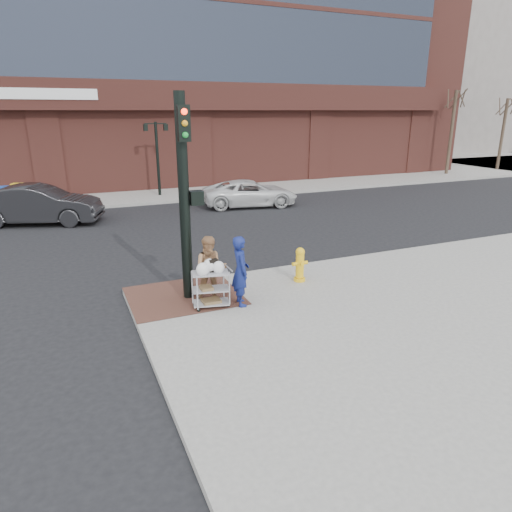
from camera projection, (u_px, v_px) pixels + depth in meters
name	position (u px, v px, depth m)	size (l,w,h in m)	color
ground	(217.00, 311.00, 11.27)	(220.00, 220.00, 0.00)	black
sidewalk_far	(233.00, 161.00, 43.96)	(65.00, 36.00, 0.15)	gray
brick_curb_ramp	(184.00, 296.00, 11.78)	(2.80, 2.40, 0.01)	#4E2A24
filler_block	(421.00, 75.00, 56.90)	(14.00, 20.00, 18.00)	slate
bare_tree_a	(457.00, 88.00, 32.88)	(1.80, 1.80, 7.20)	#382B21
bare_tree_b	(508.00, 96.00, 35.73)	(1.80, 1.80, 6.70)	#382B21
lamp_post	(157.00, 151.00, 25.22)	(1.32, 0.22, 4.00)	black
traffic_signal_pole	(185.00, 193.00, 10.91)	(0.61, 0.51, 5.00)	black
woman_blue	(241.00, 271.00, 11.02)	(0.64, 0.42, 1.74)	navy
pedestrian_tan	(211.00, 269.00, 11.25)	(0.81, 0.63, 1.67)	#A3744C
sedan_dark	(39.00, 205.00, 19.67)	(1.80, 5.15, 1.70)	black
minivan_white	(250.00, 193.00, 23.45)	(2.23, 4.83, 1.34)	silver
utility_cart	(211.00, 286.00, 10.98)	(0.95, 0.66, 1.19)	#96969B
fire_hydrant	(300.00, 264.00, 12.68)	(0.46, 0.32, 0.98)	yellow
newsbox_yellow	(18.00, 195.00, 22.74)	(0.48, 0.43, 1.14)	yellow
newsbox_blue	(5.00, 197.00, 22.28)	(0.45, 0.41, 1.08)	#183F9D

